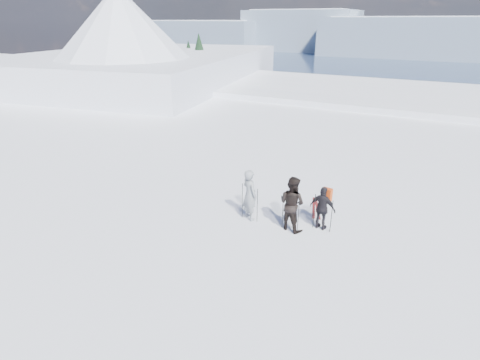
# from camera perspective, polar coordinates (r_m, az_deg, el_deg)

# --- Properties ---
(lake_basin) EXTENTS (820.00, 820.00, 71.62)m
(lake_basin) POSITION_cam_1_polar(r_m,az_deg,el_deg) (39.47, 21.31, 2.38)
(lake_basin) COLOR white
(lake_basin) RESTS_ON ground
(far_mountain_range) EXTENTS (770.00, 110.00, 53.00)m
(far_mountain_range) POSITION_cam_1_polar(r_m,az_deg,el_deg) (462.85, 32.72, 18.23)
(far_mountain_range) COLOR slate
(far_mountain_range) RESTS_ON ground
(near_ridge) EXTENTS (31.37, 35.68, 25.62)m
(near_ridge) POSITION_cam_1_polar(r_m,az_deg,el_deg) (48.15, -11.59, 10.85)
(near_ridge) COLOR white
(near_ridge) RESTS_ON ground
(skier_grey) EXTENTS (0.81, 0.73, 1.86)m
(skier_grey) POSITION_cam_1_polar(r_m,az_deg,el_deg) (13.03, 1.47, -2.28)
(skier_grey) COLOR gray
(skier_grey) RESTS_ON ground
(skier_dark) EXTENTS (1.09, 0.95, 1.91)m
(skier_dark) POSITION_cam_1_polar(r_m,az_deg,el_deg) (12.50, 7.90, -3.56)
(skier_dark) COLOR black
(skier_dark) RESTS_ON ground
(skier_pack) EXTENTS (0.95, 0.51, 1.54)m
(skier_pack) POSITION_cam_1_polar(r_m,az_deg,el_deg) (12.77, 12.47, -4.24)
(skier_pack) COLOR black
(skier_pack) RESTS_ON ground
(backpack) EXTENTS (0.35, 0.23, 0.45)m
(backpack) POSITION_cam_1_polar(r_m,az_deg,el_deg) (12.56, 13.33, 0.22)
(backpack) COLOR #BF3F12
(backpack) RESTS_ON skier_pack
(ski_poles) EXTENTS (3.08, 0.55, 1.33)m
(ski_poles) POSITION_cam_1_polar(r_m,az_deg,el_deg) (12.79, 7.02, -4.52)
(ski_poles) COLOR black
(ski_poles) RESTS_ON ground
(skis_loose) EXTENTS (0.78, 1.65, 0.03)m
(skis_loose) POSITION_cam_1_polar(r_m,az_deg,el_deg) (14.42, 11.45, -4.17)
(skis_loose) COLOR black
(skis_loose) RESTS_ON ground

